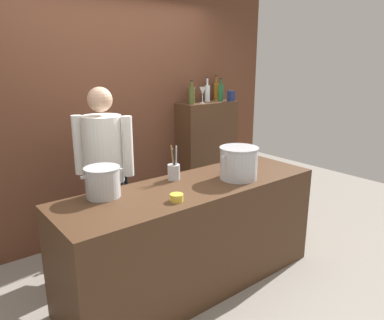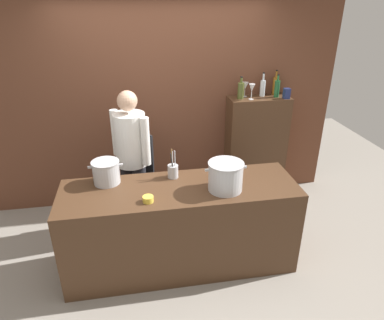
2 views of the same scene
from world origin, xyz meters
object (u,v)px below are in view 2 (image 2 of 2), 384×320
at_px(butter_jar, 148,199).
at_px(wine_bottle_olive, 241,90).
at_px(chef, 132,153).
at_px(stockpot_large, 226,176).
at_px(wine_bottle_amber, 275,85).
at_px(wine_glass_wide, 252,88).
at_px(wine_bottle_clear, 263,88).
at_px(stockpot_small, 106,172).
at_px(wine_bottle_green, 277,88).
at_px(wine_glass_tall, 245,86).
at_px(utensil_crock, 173,171).
at_px(spice_tin_navy, 287,93).

distance_m(butter_jar, wine_bottle_olive, 1.93).
distance_m(chef, wine_bottle_olive, 1.52).
xyz_separation_m(stockpot_large, wine_bottle_amber, (1.00, 1.39, 0.46)).
relative_size(butter_jar, wine_glass_wide, 0.51).
xyz_separation_m(butter_jar, wine_glass_wide, (1.34, 1.32, 0.59)).
distance_m(wine_bottle_clear, wine_bottle_amber, 0.19).
relative_size(stockpot_small, wine_bottle_green, 1.16).
bearing_deg(wine_glass_tall, stockpot_large, -113.40).
height_order(chef, wine_bottle_green, same).
height_order(wine_bottle_amber, wine_bottle_green, wine_bottle_amber).
distance_m(utensil_crock, wine_bottle_green, 1.79).
relative_size(butter_jar, wine_bottle_olive, 0.36).
bearing_deg(wine_bottle_amber, wine_glass_wide, -155.13).
bearing_deg(wine_bottle_olive, wine_glass_wide, -26.67).
bearing_deg(utensil_crock, wine_glass_tall, 45.40).
distance_m(stockpot_small, wine_bottle_green, 2.32).
distance_m(butter_jar, wine_bottle_green, 2.25).
xyz_separation_m(wine_bottle_olive, wine_bottle_clear, (0.30, 0.07, 0.00)).
height_order(wine_bottle_clear, wine_glass_tall, wine_bottle_clear).
bearing_deg(wine_bottle_olive, stockpot_small, -148.89).
height_order(chef, spice_tin_navy, chef).
relative_size(wine_glass_wide, spice_tin_navy, 1.52).
bearing_deg(butter_jar, wine_bottle_amber, 40.95).
xyz_separation_m(wine_bottle_amber, wine_bottle_green, (-0.02, -0.11, -0.01)).
bearing_deg(stockpot_large, spice_tin_navy, 48.23).
relative_size(stockpot_small, wine_bottle_olive, 1.20).
relative_size(wine_bottle_amber, wine_glass_wide, 1.62).
relative_size(stockpot_large, stockpot_small, 1.19).
bearing_deg(wine_bottle_green, wine_bottle_olive, 179.55).
bearing_deg(wine_bottle_olive, wine_bottle_green, -0.45).
relative_size(stockpot_small, utensil_crock, 1.10).
relative_size(wine_bottle_clear, wine_bottle_amber, 0.95).
distance_m(wine_bottle_amber, wine_glass_tall, 0.40).
xyz_separation_m(stockpot_large, butter_jar, (-0.72, -0.09, -0.11)).
height_order(wine_bottle_olive, wine_bottle_green, wine_bottle_green).
bearing_deg(wine_glass_wide, utensil_crock, -139.83).
bearing_deg(butter_jar, wine_bottle_clear, 43.36).
relative_size(stockpot_small, wine_bottle_amber, 1.06).
distance_m(wine_bottle_olive, wine_bottle_green, 0.46).
bearing_deg(wine_glass_tall, utensil_crock, -134.60).
relative_size(wine_bottle_olive, wine_bottle_green, 0.97).
bearing_deg(chef, wine_bottle_green, -120.72).
distance_m(chef, spice_tin_navy, 2.00).
bearing_deg(wine_glass_wide, wine_bottle_clear, 35.07).
bearing_deg(stockpot_large, wine_bottle_amber, 54.44).
bearing_deg(wine_glass_wide, stockpot_small, -152.17).
bearing_deg(spice_tin_navy, butter_jar, -144.21).
height_order(butter_jar, spice_tin_navy, spice_tin_navy).
bearing_deg(wine_glass_tall, wine_bottle_green, -13.33).
relative_size(chef, utensil_crock, 5.63).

